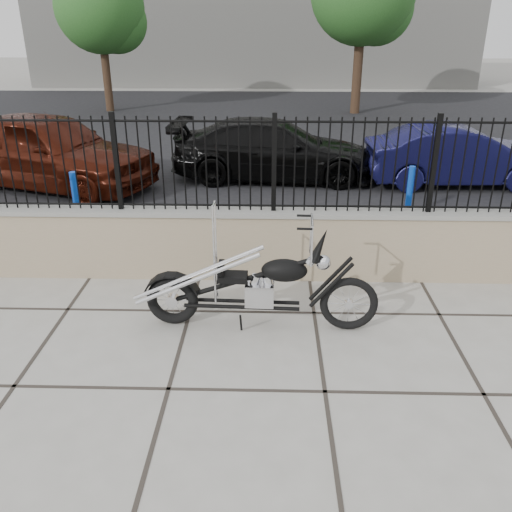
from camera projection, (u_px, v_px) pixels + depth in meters
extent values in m
plane|color=#99968E|center=(168.00, 389.00, 5.19)|extent=(90.00, 90.00, 0.00)
plane|color=black|center=(240.00, 133.00, 16.61)|extent=(30.00, 30.00, 0.00)
cube|color=gray|center=(199.00, 243.00, 7.28)|extent=(14.00, 0.36, 0.96)
cube|color=black|center=(195.00, 164.00, 6.85)|extent=(14.00, 0.08, 1.20)
cube|color=beige|center=(254.00, 1.00, 27.78)|extent=(22.00, 6.00, 8.00)
imported|color=#3D1208|center=(47.00, 150.00, 11.03)|extent=(4.91, 3.25, 1.55)
imported|color=black|center=(274.00, 150.00, 11.69)|extent=(4.45, 1.97, 1.27)
imported|color=#0E0E35|center=(458.00, 156.00, 11.25)|extent=(3.80, 1.43, 1.24)
cylinder|color=#0A31A3|center=(77.00, 201.00, 8.88)|extent=(0.15, 0.15, 0.99)
cylinder|color=#0C42B5|center=(410.00, 192.00, 9.50)|extent=(0.12, 0.12, 0.91)
cylinder|color=#382619|center=(106.00, 70.00, 19.86)|extent=(0.29, 0.29, 2.94)
sphere|color=#336827|center=(99.00, 2.00, 18.94)|extent=(3.13, 3.13, 3.13)
cylinder|color=#382619|center=(358.00, 65.00, 19.31)|extent=(0.34, 0.34, 3.36)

